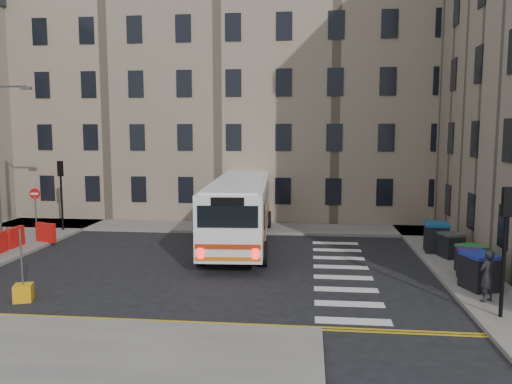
% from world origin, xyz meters
% --- Properties ---
extents(ground, '(120.00, 120.00, 0.00)m').
position_xyz_m(ground, '(0.00, 0.00, 0.00)').
color(ground, black).
rests_on(ground, ground).
extents(pavement_north, '(36.00, 3.20, 0.15)m').
position_xyz_m(pavement_north, '(-6.00, 8.60, 0.07)').
color(pavement_north, slate).
rests_on(pavement_north, ground).
extents(pavement_east, '(2.40, 26.00, 0.15)m').
position_xyz_m(pavement_east, '(9.00, 4.00, 0.07)').
color(pavement_east, slate).
rests_on(pavement_east, ground).
extents(terrace_north, '(38.30, 10.80, 17.20)m').
position_xyz_m(terrace_north, '(-7.00, 15.50, 8.62)').
color(terrace_north, gray).
rests_on(terrace_north, ground).
extents(traffic_light_east, '(0.28, 0.22, 4.10)m').
position_xyz_m(traffic_light_east, '(8.60, -5.50, 2.87)').
color(traffic_light_east, black).
rests_on(traffic_light_east, pavement_east).
extents(traffic_light_nw, '(0.28, 0.22, 4.10)m').
position_xyz_m(traffic_light_nw, '(-12.00, 6.50, 2.87)').
color(traffic_light_nw, black).
rests_on(traffic_light_nw, pavement_west).
extents(no_entry_north, '(0.60, 0.08, 3.00)m').
position_xyz_m(no_entry_north, '(-12.50, 4.50, 2.08)').
color(no_entry_north, '#595B5E').
rests_on(no_entry_north, pavement_west).
extents(roadworks_barriers, '(1.66, 6.26, 1.00)m').
position_xyz_m(roadworks_barriers, '(-11.84, 0.50, 0.65)').
color(roadworks_barriers, red).
rests_on(roadworks_barriers, pavement_west).
extents(bus, '(3.69, 12.58, 3.37)m').
position_xyz_m(bus, '(-1.06, 4.47, 1.95)').
color(bus, white).
rests_on(bus, ground).
extents(wheelie_bin_a, '(1.39, 1.49, 1.34)m').
position_xyz_m(wheelie_bin_a, '(8.86, -2.66, 0.83)').
color(wheelie_bin_a, black).
rests_on(wheelie_bin_a, pavement_east).
extents(wheelie_bin_b, '(1.07, 1.19, 1.19)m').
position_xyz_m(wheelie_bin_b, '(8.91, -1.42, 0.75)').
color(wheelie_bin_b, black).
rests_on(wheelie_bin_b, pavement_east).
extents(wheelie_bin_c, '(1.22, 1.29, 1.13)m').
position_xyz_m(wheelie_bin_c, '(9.25, -0.37, 0.72)').
color(wheelie_bin_c, black).
rests_on(wheelie_bin_c, pavement_east).
extents(wheelie_bin_d, '(1.16, 1.25, 1.14)m').
position_xyz_m(wheelie_bin_d, '(9.13, 2.13, 0.72)').
color(wheelie_bin_d, black).
rests_on(wheelie_bin_d, pavement_east).
extents(wheelie_bin_e, '(1.26, 1.40, 1.41)m').
position_xyz_m(wheelie_bin_e, '(8.74, 3.25, 0.86)').
color(wheelie_bin_e, black).
rests_on(wheelie_bin_e, pavement_east).
extents(pedestrian, '(0.79, 0.72, 1.80)m').
position_xyz_m(pedestrian, '(8.65, -4.06, 1.05)').
color(pedestrian, black).
rests_on(pedestrian, pavement_east).
extents(bollard_chevron, '(0.77, 0.77, 0.60)m').
position_xyz_m(bollard_chevron, '(-7.40, -5.31, 0.30)').
color(bollard_chevron, orange).
rests_on(bollard_chevron, ground).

